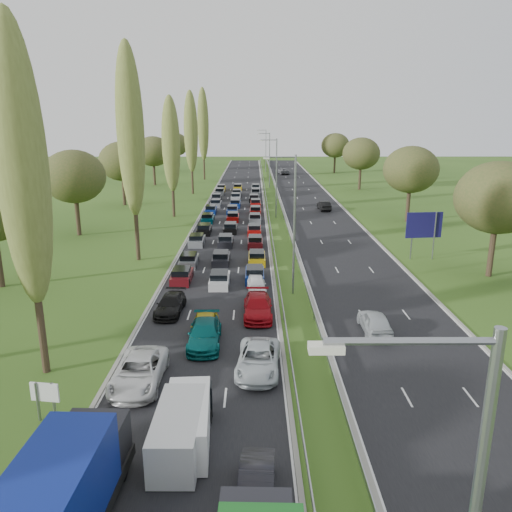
{
  "coord_description": "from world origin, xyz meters",
  "views": [
    {
      "loc": [
        1.1,
        1.66,
        14.77
      ],
      "look_at": [
        1.28,
        49.98,
        1.5
      ],
      "focal_mm": 35.0,
      "sensor_mm": 36.0,
      "label": 1
    }
  ],
  "objects": [
    {
      "name": "central_reservation",
      "position": [
        4.5,
        82.5,
        0.55
      ],
      "size": [
        2.36,
        215.0,
        0.32
      ],
      "color": "gray",
      "rests_on": "ground"
    },
    {
      "name": "near_carriageway",
      "position": [
        -2.25,
        82.5,
        0.0
      ],
      "size": [
        10.5,
        215.0,
        0.04
      ],
      "primitive_type": "cube",
      "color": "black",
      "rests_on": "ground"
    },
    {
      "name": "woodland_right",
      "position": [
        24.0,
        66.67,
        7.68
      ],
      "size": [
        8.0,
        153.0,
        11.1
      ],
      "color": "#2D2116",
      "rests_on": "ground"
    },
    {
      "name": "near_car_3",
      "position": [
        -5.5,
        38.44,
        0.72
      ],
      "size": [
        2.19,
        4.89,
        1.39
      ],
      "primitive_type": "imported",
      "rotation": [
        0.0,
        0.0,
        -0.05
      ],
      "color": "black",
      "rests_on": "near_carriageway"
    },
    {
      "name": "poplar_row",
      "position": [
        -11.5,
        68.17,
        12.39
      ],
      "size": [
        2.8,
        127.8,
        22.44
      ],
      "color": "#2D2116",
      "rests_on": "ground"
    },
    {
      "name": "near_car_8",
      "position": [
        -2.33,
        33.88,
        0.81
      ],
      "size": [
        2.0,
        4.71,
        1.59
      ],
      "primitive_type": "imported",
      "rotation": [
        0.0,
        0.0,
        0.03
      ],
      "color": "#C2A70C",
      "rests_on": "near_carriageway"
    },
    {
      "name": "traffic_queue_fill",
      "position": [
        -2.26,
        77.48,
        0.44
      ],
      "size": [
        9.15,
        68.13,
        0.8
      ],
      "color": "#590F14",
      "rests_on": "ground"
    },
    {
      "name": "far_car_2",
      "position": [
        9.39,
        141.7,
        0.83
      ],
      "size": [
        3.1,
        5.99,
        1.61
      ],
      "primitive_type": "imported",
      "rotation": [
        0.0,
        0.0,
        3.22
      ],
      "color": "slate",
      "rests_on": "far_carriageway"
    },
    {
      "name": "blue_lorry",
      "position": [
        -5.61,
        15.96,
        2.03
      ],
      "size": [
        2.58,
        9.3,
        3.93
      ],
      "rotation": [
        0.0,
        0.0,
        -0.04
      ],
      "color": "black",
      "rests_on": "near_carriageway"
    },
    {
      "name": "far_car_1",
      "position": [
        12.84,
        84.55,
        0.78
      ],
      "size": [
        1.97,
        4.74,
        1.52
      ],
      "primitive_type": "imported",
      "rotation": [
        0.0,
        0.0,
        3.22
      ],
      "color": "black",
      "rests_on": "far_carriageway"
    },
    {
      "name": "lamp_columns",
      "position": [
        4.5,
        78.0,
        6.0
      ],
      "size": [
        0.18,
        140.18,
        12.0
      ],
      "color": "gray",
      "rests_on": "ground"
    },
    {
      "name": "white_van_rear",
      "position": [
        -2.03,
        22.29,
        1.06
      ],
      "size": [
        2.02,
        5.15,
        2.07
      ],
      "rotation": [
        0.0,
        0.0,
        0.06
      ],
      "color": "white",
      "rests_on": "near_carriageway"
    },
    {
      "name": "near_car_7",
      "position": [
        -2.25,
        32.71,
        0.8
      ],
      "size": [
        2.31,
        5.4,
        1.55
      ],
      "primitive_type": "imported",
      "rotation": [
        0.0,
        0.0,
        0.03
      ],
      "color": "#054D4D",
      "rests_on": "near_carriageway"
    },
    {
      "name": "direction_sign",
      "position": [
        19.4,
        54.12,
        3.57
      ],
      "size": [
        3.99,
        0.52,
        5.2
      ],
      "color": "gray",
      "rests_on": "ground"
    },
    {
      "name": "near_car_9",
      "position": [
        1.17,
        18.38,
        0.7
      ],
      "size": [
        1.66,
        4.18,
        1.35
      ],
      "primitive_type": "imported",
      "rotation": [
        0.0,
        0.0,
        -0.06
      ],
      "color": "black",
      "rests_on": "near_carriageway"
    },
    {
      "name": "white_van_front",
      "position": [
        -2.34,
        21.57,
        1.07
      ],
      "size": [
        2.03,
        5.19,
        2.08
      ],
      "rotation": [
        0.0,
        0.0,
        -0.0
      ],
      "color": "silver",
      "rests_on": "near_carriageway"
    },
    {
      "name": "woodland_left",
      "position": [
        -22.0,
        62.63,
        7.68
      ],
      "size": [
        8.0,
        166.0,
        11.1
      ],
      "color": "#2D2116",
      "rests_on": "ground"
    },
    {
      "name": "far_car_0",
      "position": [
        9.74,
        34.76,
        0.8
      ],
      "size": [
        1.86,
        4.57,
        1.56
      ],
      "primitive_type": "imported",
      "rotation": [
        0.0,
        0.0,
        3.15
      ],
      "color": "#AAB0B4",
      "rests_on": "far_carriageway"
    },
    {
      "name": "near_car_11",
      "position": [
        1.38,
        37.75,
        0.8
      ],
      "size": [
        2.2,
        5.37,
        1.56
      ],
      "primitive_type": "imported",
      "rotation": [
        0.0,
        0.0,
        0.0
      ],
      "color": "#A00912",
      "rests_on": "near_carriageway"
    },
    {
      "name": "near_car_2",
      "position": [
        -5.51,
        27.47,
        0.83
      ],
      "size": [
        2.69,
        5.8,
        1.61
      ],
      "primitive_type": "imported",
      "rotation": [
        0.0,
        0.0,
        -0.0
      ],
      "color": "silver",
      "rests_on": "near_carriageway"
    },
    {
      "name": "info_sign",
      "position": [
        -9.4,
        23.93,
        1.37
      ],
      "size": [
        1.5,
        0.32,
        2.1
      ],
      "color": "gray",
      "rests_on": "ground"
    },
    {
      "name": "far_carriageway",
      "position": [
        11.25,
        82.5,
        0.0
      ],
      "size": [
        10.5,
        215.0,
        0.04
      ],
      "primitive_type": "cube",
      "color": "black",
      "rests_on": "ground"
    },
    {
      "name": "ground",
      "position": [
        4.5,
        80.0,
        0.0
      ],
      "size": [
        260.0,
        260.0,
        0.0
      ],
      "primitive_type": "plane",
      "color": "#2E4D18",
      "rests_on": "ground"
    },
    {
      "name": "near_car_10",
      "position": [
        1.34,
        29.0,
        0.78
      ],
      "size": [
        2.92,
        5.64,
        1.52
      ],
      "primitive_type": "imported",
      "rotation": [
        0.0,
        0.0,
        -0.07
      ],
      "color": "silver",
      "rests_on": "near_carriageway"
    },
    {
      "name": "near_car_12",
      "position": [
        1.31,
        43.45,
        0.71
      ],
      "size": [
        1.82,
        4.11,
        1.38
      ],
      "primitive_type": "imported",
      "rotation": [
        0.0,
        0.0,
        0.05
      ],
      "color": "white",
      "rests_on": "near_carriageway"
    }
  ]
}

